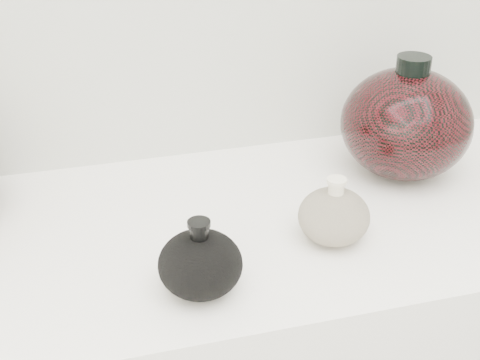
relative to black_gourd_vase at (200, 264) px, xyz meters
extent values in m
cube|color=white|center=(0.13, 0.15, -0.06)|extent=(1.20, 0.50, 0.03)
ellipsoid|color=black|center=(0.00, 0.00, 0.00)|extent=(0.12, 0.12, 0.09)
cylinder|color=black|center=(0.00, 0.00, 0.05)|extent=(0.03, 0.03, 0.03)
cylinder|color=black|center=(0.00, 0.00, 0.06)|extent=(0.03, 0.03, 0.01)
ellipsoid|color=beige|center=(0.21, 0.07, 0.00)|extent=(0.13, 0.13, 0.08)
cylinder|color=beige|center=(0.21, 0.07, 0.04)|extent=(0.03, 0.03, 0.02)
cylinder|color=beige|center=(0.21, 0.07, 0.06)|extent=(0.04, 0.04, 0.01)
ellipsoid|color=black|center=(0.41, 0.23, 0.05)|extent=(0.24, 0.24, 0.19)
cylinder|color=black|center=(0.41, 0.23, 0.15)|extent=(0.06, 0.06, 0.03)
camera|label=1|loc=(-0.13, -0.69, 0.51)|focal=50.00mm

